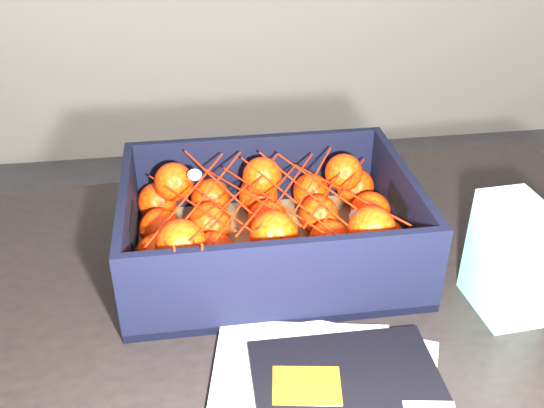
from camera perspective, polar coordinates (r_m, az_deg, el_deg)
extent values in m
cube|color=black|center=(0.83, 1.35, -10.90)|extent=(1.26, 0.89, 0.04)
cylinder|color=black|center=(1.49, 20.44, -9.85)|extent=(0.06, 0.06, 0.71)
cube|color=#FF4E0D|center=(0.70, 3.24, -16.48)|extent=(0.08, 0.07, 0.00)
cube|color=olive|center=(0.91, -0.28, -4.63)|extent=(0.41, 0.30, 0.01)
cube|color=black|center=(1.00, -1.47, 2.98)|extent=(0.41, 0.01, 0.13)
cube|color=black|center=(0.76, 1.29, -7.52)|extent=(0.41, 0.01, 0.13)
cube|color=black|center=(0.87, -13.20, -2.52)|extent=(0.01, 0.28, 0.13)
cube|color=black|center=(0.92, 11.98, -0.54)|extent=(0.01, 0.28, 0.13)
sphere|color=#FF2A05|center=(0.79, -10.90, -8.02)|extent=(0.06, 0.06, 0.06)
sphere|color=#FF2A05|center=(0.85, -10.56, -4.86)|extent=(0.06, 0.06, 0.06)
sphere|color=#FF2A05|center=(0.91, -10.39, -2.27)|extent=(0.06, 0.06, 0.06)
sphere|color=#FF2A05|center=(0.98, -10.60, 0.20)|extent=(0.06, 0.06, 0.06)
sphere|color=#FF2A05|center=(0.79, -4.72, -7.51)|extent=(0.06, 0.06, 0.06)
sphere|color=#FF2A05|center=(0.85, -5.46, -4.60)|extent=(0.06, 0.06, 0.06)
sphere|color=#FF2A05|center=(0.91, -5.78, -1.80)|extent=(0.06, 0.06, 0.06)
sphere|color=#FF2A05|center=(0.97, -5.72, 0.55)|extent=(0.06, 0.06, 0.06)
sphere|color=#FF2A05|center=(0.80, 0.69, -6.88)|extent=(0.06, 0.06, 0.06)
sphere|color=#FF2A05|center=(0.86, -0.19, -4.08)|extent=(0.06, 0.06, 0.06)
sphere|color=#FF2A05|center=(0.91, -0.39, -1.51)|extent=(0.06, 0.06, 0.06)
sphere|color=#FF2A05|center=(0.98, -1.29, 0.83)|extent=(0.06, 0.06, 0.06)
sphere|color=#FF2A05|center=(0.81, 6.58, -6.52)|extent=(0.06, 0.06, 0.06)
sphere|color=#FF2A05|center=(0.87, 5.38, -3.43)|extent=(0.06, 0.06, 0.06)
sphere|color=#FF2A05|center=(0.93, 4.36, -0.96)|extent=(0.06, 0.06, 0.06)
sphere|color=#FF2A05|center=(0.99, 3.64, 1.21)|extent=(0.06, 0.06, 0.06)
sphere|color=#FF2A05|center=(0.84, 11.48, -5.80)|extent=(0.06, 0.06, 0.06)
sphere|color=#FF2A05|center=(0.89, 10.49, -3.21)|extent=(0.06, 0.06, 0.06)
sphere|color=#FF2A05|center=(0.95, 9.14, -0.70)|extent=(0.06, 0.06, 0.06)
sphere|color=#FF2A05|center=(1.01, 7.74, 1.58)|extent=(0.06, 0.06, 0.06)
sphere|color=#FF2A05|center=(0.79, -8.46, -3.74)|extent=(0.07, 0.07, 0.07)
sphere|color=#FF2A05|center=(0.93, -9.12, 2.03)|extent=(0.06, 0.06, 0.06)
sphere|color=#FF2A05|center=(0.80, 0.19, -2.83)|extent=(0.06, 0.06, 0.06)
sphere|color=#FF2A05|center=(0.93, -0.92, 2.56)|extent=(0.06, 0.06, 0.06)
sphere|color=#FF2A05|center=(0.82, 9.27, -2.38)|extent=(0.06, 0.06, 0.06)
sphere|color=#FF2A05|center=(0.95, 6.68, 2.93)|extent=(0.06, 0.06, 0.06)
cylinder|color=red|center=(0.84, -7.83, 0.31)|extent=(0.11, 0.21, 0.03)
cylinder|color=red|center=(0.85, -5.95, 0.59)|extent=(0.11, 0.21, 0.01)
cylinder|color=red|center=(0.85, -4.11, 1.16)|extent=(0.11, 0.21, 0.03)
cylinder|color=red|center=(0.85, -2.20, 0.88)|extent=(0.11, 0.21, 0.02)
cylinder|color=red|center=(0.85, -0.26, 0.60)|extent=(0.11, 0.21, 0.01)
cylinder|color=red|center=(0.85, 1.63, 0.67)|extent=(0.11, 0.21, 0.03)
cylinder|color=red|center=(0.86, 3.40, 1.05)|extent=(0.11, 0.21, 0.03)
cylinder|color=red|center=(0.86, 5.26, 1.39)|extent=(0.11, 0.21, 0.02)
cylinder|color=red|center=(0.87, 7.04, 1.08)|extent=(0.11, 0.21, 0.02)
cylinder|color=red|center=(0.85, -7.86, 0.75)|extent=(0.11, 0.21, 0.02)
cylinder|color=red|center=(0.85, -5.99, 1.09)|extent=(0.11, 0.21, 0.01)
cylinder|color=red|center=(0.84, -4.00, 0.17)|extent=(0.11, 0.21, 0.03)
cylinder|color=red|center=(0.86, -2.22, 0.88)|extent=(0.11, 0.21, 0.01)
cylinder|color=red|center=(0.85, -0.27, 0.69)|extent=(0.11, 0.21, 0.02)
cylinder|color=red|center=(0.86, 1.50, 1.50)|extent=(0.11, 0.21, 0.01)
cylinder|color=red|center=(0.86, 3.39, 1.49)|extent=(0.11, 0.21, 0.02)
cylinder|color=red|center=(0.86, 5.30, 1.31)|extent=(0.11, 0.21, 0.02)
cylinder|color=red|center=(0.87, 6.96, 1.65)|extent=(0.11, 0.21, 0.03)
cylinder|color=red|center=(0.74, -8.88, -5.75)|extent=(0.00, 0.03, 0.09)
cylinder|color=red|center=(0.74, -6.55, -5.57)|extent=(0.01, 0.04, 0.08)
cube|color=white|center=(0.83, 21.22, -4.77)|extent=(0.08, 0.11, 0.15)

